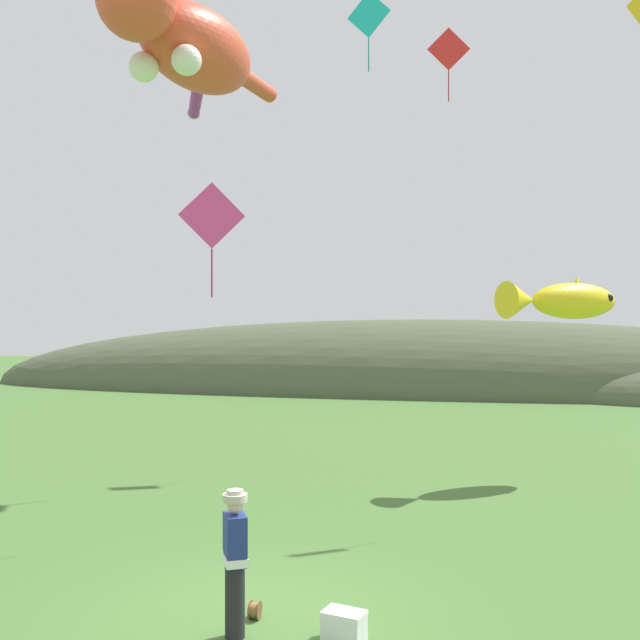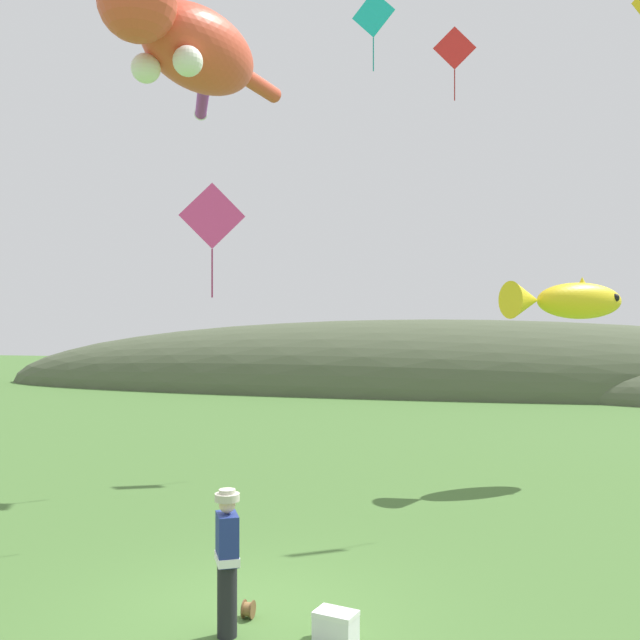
{
  "view_description": "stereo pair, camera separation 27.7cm",
  "coord_description": "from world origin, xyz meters",
  "px_view_note": "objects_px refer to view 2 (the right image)",
  "views": [
    {
      "loc": [
        2.75,
        -8.86,
        3.81
      ],
      "look_at": [
        0.0,
        4.0,
        3.82
      ],
      "focal_mm": 40.0,
      "sensor_mm": 36.0,
      "label": 1
    },
    {
      "loc": [
        3.02,
        -8.8,
        3.81
      ],
      "look_at": [
        0.0,
        4.0,
        3.82
      ],
      "focal_mm": 40.0,
      "sensor_mm": 36.0,
      "label": 2
    }
  ],
  "objects_px": {
    "kite_giant_cat": "(188,43)",
    "kite_diamond_teal": "(373,15)",
    "kite_diamond_pink": "(212,217)",
    "kite_spool": "(248,609)",
    "kite_tube_streamer": "(202,100)",
    "kite_fish_windsock": "(568,300)",
    "festival_attendant": "(227,557)",
    "picnic_cooler": "(336,626)",
    "kite_diamond_red": "(455,49)"
  },
  "relations": [
    {
      "from": "kite_spool",
      "to": "kite_diamond_teal",
      "type": "bearing_deg",
      "value": 89.91
    },
    {
      "from": "kite_fish_windsock",
      "to": "kite_diamond_pink",
      "type": "bearing_deg",
      "value": -140.24
    },
    {
      "from": "kite_diamond_red",
      "to": "kite_tube_streamer",
      "type": "bearing_deg",
      "value": -175.16
    },
    {
      "from": "kite_fish_windsock",
      "to": "kite_diamond_red",
      "type": "relative_size",
      "value": 1.5
    },
    {
      "from": "kite_fish_windsock",
      "to": "kite_diamond_red",
      "type": "bearing_deg",
      "value": 134.17
    },
    {
      "from": "kite_tube_streamer",
      "to": "kite_diamond_teal",
      "type": "bearing_deg",
      "value": -15.09
    },
    {
      "from": "kite_diamond_pink",
      "to": "kite_diamond_teal",
      "type": "bearing_deg",
      "value": 72.87
    },
    {
      "from": "kite_giant_cat",
      "to": "kite_diamond_pink",
      "type": "xyz_separation_m",
      "value": [
        1.12,
        -1.44,
        -3.85
      ]
    },
    {
      "from": "kite_giant_cat",
      "to": "kite_diamond_teal",
      "type": "distance_m",
      "value": 6.37
    },
    {
      "from": "kite_tube_streamer",
      "to": "kite_diamond_teal",
      "type": "height_order",
      "value": "kite_diamond_teal"
    },
    {
      "from": "picnic_cooler",
      "to": "kite_diamond_teal",
      "type": "xyz_separation_m",
      "value": [
        -1.21,
        10.52,
        11.8
      ]
    },
    {
      "from": "kite_giant_cat",
      "to": "kite_tube_streamer",
      "type": "distance_m",
      "value": 6.99
    },
    {
      "from": "kite_spool",
      "to": "kite_diamond_teal",
      "type": "xyz_separation_m",
      "value": [
        0.02,
        10.14,
        11.86
      ]
    },
    {
      "from": "kite_fish_windsock",
      "to": "kite_diamond_pink",
      "type": "distance_m",
      "value": 9.01
    },
    {
      "from": "kite_spool",
      "to": "kite_diamond_red",
      "type": "bearing_deg",
      "value": 80.49
    },
    {
      "from": "festival_attendant",
      "to": "kite_diamond_red",
      "type": "relative_size",
      "value": 0.83
    },
    {
      "from": "kite_fish_windsock",
      "to": "kite_diamond_pink",
      "type": "height_order",
      "value": "kite_diamond_pink"
    },
    {
      "from": "kite_fish_windsock",
      "to": "kite_tube_streamer",
      "type": "relative_size",
      "value": 1.07
    },
    {
      "from": "festival_attendant",
      "to": "kite_tube_streamer",
      "type": "relative_size",
      "value": 0.59
    },
    {
      "from": "festival_attendant",
      "to": "kite_diamond_red",
      "type": "bearing_deg",
      "value": 80.56
    },
    {
      "from": "picnic_cooler",
      "to": "kite_tube_streamer",
      "type": "relative_size",
      "value": 0.19
    },
    {
      "from": "kite_fish_windsock",
      "to": "kite_diamond_pink",
      "type": "relative_size",
      "value": 1.52
    },
    {
      "from": "kite_fish_windsock",
      "to": "festival_attendant",
      "type": "bearing_deg",
      "value": -116.45
    },
    {
      "from": "kite_giant_cat",
      "to": "festival_attendant",
      "type": "bearing_deg",
      "value": -62.01
    },
    {
      "from": "kite_giant_cat",
      "to": "kite_diamond_pink",
      "type": "bearing_deg",
      "value": -52.1
    },
    {
      "from": "kite_giant_cat",
      "to": "kite_diamond_red",
      "type": "relative_size",
      "value": 2.97
    },
    {
      "from": "picnic_cooler",
      "to": "kite_fish_windsock",
      "type": "relative_size",
      "value": 0.17
    },
    {
      "from": "kite_diamond_teal",
      "to": "kite_diamond_red",
      "type": "bearing_deg",
      "value": 46.13
    },
    {
      "from": "kite_giant_cat",
      "to": "kite_tube_streamer",
      "type": "xyz_separation_m",
      "value": [
        -2.39,
        6.5,
        0.97
      ]
    },
    {
      "from": "kite_tube_streamer",
      "to": "kite_spool",
      "type": "bearing_deg",
      "value": -64.75
    },
    {
      "from": "festival_attendant",
      "to": "kite_fish_windsock",
      "type": "xyz_separation_m",
      "value": [
        4.94,
        9.92,
        3.35
      ]
    },
    {
      "from": "kite_diamond_pink",
      "to": "festival_attendant",
      "type": "bearing_deg",
      "value": -65.88
    },
    {
      "from": "kite_tube_streamer",
      "to": "kite_diamond_red",
      "type": "bearing_deg",
      "value": 4.84
    },
    {
      "from": "kite_spool",
      "to": "kite_diamond_pink",
      "type": "xyz_separation_m",
      "value": [
        -1.97,
        3.68,
        5.62
      ]
    },
    {
      "from": "picnic_cooler",
      "to": "kite_diamond_teal",
      "type": "bearing_deg",
      "value": 96.56
    },
    {
      "from": "picnic_cooler",
      "to": "kite_giant_cat",
      "type": "distance_m",
      "value": 11.72
    },
    {
      "from": "kite_tube_streamer",
      "to": "kite_diamond_pink",
      "type": "distance_m",
      "value": 9.93
    },
    {
      "from": "festival_attendant",
      "to": "picnic_cooler",
      "type": "height_order",
      "value": "festival_attendant"
    },
    {
      "from": "kite_spool",
      "to": "kite_diamond_pink",
      "type": "bearing_deg",
      "value": 118.22
    },
    {
      "from": "festival_attendant",
      "to": "kite_diamond_pink",
      "type": "bearing_deg",
      "value": 114.12
    },
    {
      "from": "kite_diamond_teal",
      "to": "kite_diamond_pink",
      "type": "relative_size",
      "value": 1.01
    },
    {
      "from": "kite_giant_cat",
      "to": "kite_diamond_red",
      "type": "height_order",
      "value": "kite_diamond_red"
    },
    {
      "from": "kite_giant_cat",
      "to": "kite_spool",
      "type": "bearing_deg",
      "value": -58.85
    },
    {
      "from": "kite_fish_windsock",
      "to": "kite_diamond_teal",
      "type": "distance_m",
      "value": 9.11
    },
    {
      "from": "festival_attendant",
      "to": "kite_fish_windsock",
      "type": "bearing_deg",
      "value": 63.55
    },
    {
      "from": "kite_diamond_red",
      "to": "kite_diamond_pink",
      "type": "height_order",
      "value": "kite_diamond_red"
    },
    {
      "from": "kite_diamond_teal",
      "to": "picnic_cooler",
      "type": "bearing_deg",
      "value": -83.44
    },
    {
      "from": "kite_spool",
      "to": "picnic_cooler",
      "type": "relative_size",
      "value": 0.42
    },
    {
      "from": "festival_attendant",
      "to": "kite_diamond_teal",
      "type": "relative_size",
      "value": 0.83
    },
    {
      "from": "kite_spool",
      "to": "kite_fish_windsock",
      "type": "bearing_deg",
      "value": 62.57
    }
  ]
}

